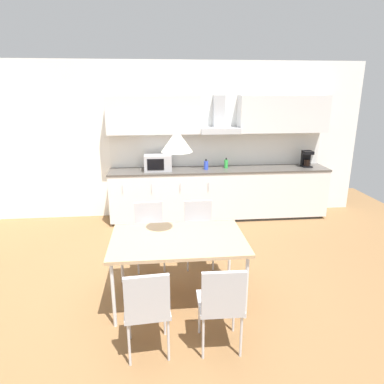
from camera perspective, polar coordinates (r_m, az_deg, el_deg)
The scene contains 15 objects.
ground_plane at distance 4.33m, azimuth -3.32°, elevation -15.93°, with size 9.25×7.96×0.02m, color brown.
wall_back at distance 6.41m, azimuth -4.64°, elevation 8.49°, with size 7.40×0.10×2.82m, color white.
kitchen_counter at distance 6.37m, azimuth 4.54°, elevation -0.20°, with size 3.98×0.63×0.94m.
backsplash_tile at distance 6.48m, azimuth 4.24°, elevation 6.99°, with size 3.96×0.02×0.59m, color silver.
upper_wall_cabinets at distance 6.24m, azimuth 4.63°, elevation 12.69°, with size 3.96×0.40×0.66m.
microwave at distance 6.12m, azimuth -5.71°, elevation 4.92°, with size 0.48×0.35×0.28m.
coffee_maker at distance 6.74m, azimuth 18.54°, elevation 5.29°, with size 0.18×0.19×0.30m.
bottle_green at distance 6.31m, azimuth 5.70°, elevation 4.71°, with size 0.07×0.07×0.19m.
bottle_blue at distance 6.17m, azimuth 2.36°, elevation 4.51°, with size 0.08×0.08×0.19m.
dining_table at distance 3.80m, azimuth -2.33°, elevation -8.31°, with size 1.47×0.96×0.76m.
chair_near_right at distance 3.19m, azimuth 4.93°, elevation -17.54°, with size 0.41×0.41×0.87m.
chair_near_left at distance 3.14m, azimuth -7.50°, elevation -18.14°, with size 0.43×0.43×0.87m.
chair_far_left at distance 4.66m, azimuth -7.12°, elevation -5.99°, with size 0.43×0.43×0.87m.
chair_far_right at distance 4.69m, azimuth 1.11°, elevation -5.72°, with size 0.40×0.40×0.87m.
pendant_lamp at distance 3.48m, azimuth -2.55°, elevation 8.50°, with size 0.32×0.32×0.22m, color silver.
Camera 1 is at (-0.13, -3.64, 2.32)m, focal length 32.00 mm.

